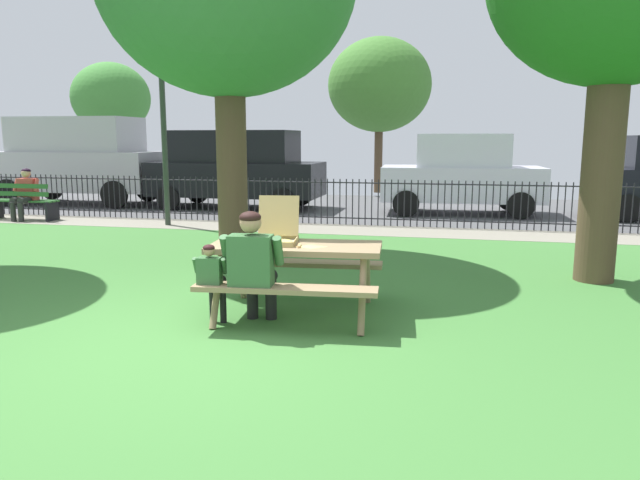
{
  "coord_description": "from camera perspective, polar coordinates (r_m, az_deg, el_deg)",
  "views": [
    {
      "loc": [
        2.31,
        -4.86,
        1.88
      ],
      "look_at": [
        0.93,
        1.51,
        0.75
      ],
      "focal_mm": 33.13,
      "sensor_mm": 36.0,
      "label": 1
    }
  ],
  "objects": [
    {
      "name": "street_asphalt",
      "position": [
        16.3,
        4.05,
        3.15
      ],
      "size": [
        28.0,
        6.71,
        0.01
      ],
      "primitive_type": "cube",
      "color": "#515154"
    },
    {
      "name": "pizza_slice_on_table",
      "position": [
        6.1,
        -1.08,
        -0.58
      ],
      "size": [
        0.29,
        0.22,
        0.02
      ],
      "color": "#EBD775",
      "rests_on": "picnic_table_foreground"
    },
    {
      "name": "person_on_park_bench",
      "position": [
        15.27,
        -26.6,
        4.2
      ],
      "size": [
        0.61,
        0.59,
        1.19
      ],
      "color": "#2A2A2A",
      "rests_on": "ground"
    },
    {
      "name": "parked_car_center",
      "position": [
        15.19,
        13.49,
        6.27
      ],
      "size": [
        3.98,
        1.98,
        1.98
      ],
      "color": "silver",
      "rests_on": "ground"
    },
    {
      "name": "cobblestone_walkway",
      "position": [
        12.33,
        1.33,
        1.04
      ],
      "size": [
        28.0,
        1.4,
        0.01
      ],
      "primitive_type": "cube",
      "color": "gray"
    },
    {
      "name": "adult_at_table",
      "position": [
        5.84,
        -6.45,
        -2.31
      ],
      "size": [
        0.62,
        0.61,
        1.19
      ],
      "color": "black",
      "rests_on": "ground"
    },
    {
      "name": "far_tree_left",
      "position": [
        24.21,
        -19.53,
        12.75
      ],
      "size": [
        2.9,
        2.9,
        4.69
      ],
      "color": "brown",
      "rests_on": "ground"
    },
    {
      "name": "child_at_table",
      "position": [
        5.96,
        -10.4,
        -3.53
      ],
      "size": [
        0.35,
        0.34,
        0.86
      ],
      "color": "black",
      "rests_on": "ground"
    },
    {
      "name": "iron_fence_streetside",
      "position": [
        12.95,
        1.93,
        3.75
      ],
      "size": [
        20.06,
        0.03,
        1.0
      ],
      "color": "black",
      "rests_on": "ground"
    },
    {
      "name": "pizza_box_open",
      "position": [
        6.34,
        -4.22,
        0.57
      ],
      "size": [
        0.5,
        0.56,
        0.49
      ],
      "color": "tan",
      "rests_on": "picnic_table_foreground"
    },
    {
      "name": "park_bench_left",
      "position": [
        15.33,
        -26.8,
        3.29
      ],
      "size": [
        1.6,
        0.47,
        0.85
      ],
      "color": "#2B612B",
      "rests_on": "ground"
    },
    {
      "name": "lamp_post_walkway",
      "position": [
        13.23,
        -14.93,
        12.12
      ],
      "size": [
        0.28,
        0.28,
        4.07
      ],
      "color": "#2D382D",
      "rests_on": "ground"
    },
    {
      "name": "ground",
      "position": [
        7.39,
        -6.41,
        -5.04
      ],
      "size": [
        28.0,
        11.81,
        0.02
      ],
      "primitive_type": "cube",
      "color": "#407A37"
    },
    {
      "name": "picnic_table_foreground",
      "position": [
        6.26,
        -2.37,
        -1.99
      ],
      "size": [
        1.91,
        1.62,
        0.79
      ],
      "color": "#947A57",
      "rests_on": "ground"
    },
    {
      "name": "parked_car_far_left",
      "position": [
        18.38,
        -22.29,
        7.3
      ],
      "size": [
        4.77,
        2.21,
        2.46
      ],
      "color": "#B3AFB8",
      "rests_on": "ground"
    },
    {
      "name": "parked_car_left",
      "position": [
        16.18,
        -8.09,
        6.95
      ],
      "size": [
        4.61,
        1.98,
        2.08
      ],
      "color": "black",
      "rests_on": "ground"
    },
    {
      "name": "far_tree_midleft",
      "position": [
        20.85,
        5.77,
        14.64
      ],
      "size": [
        3.51,
        3.51,
        5.24
      ],
      "color": "brown",
      "rests_on": "ground"
    }
  ]
}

